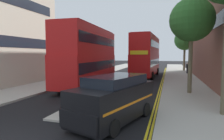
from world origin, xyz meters
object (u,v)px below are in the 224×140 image
(double_decker_bus_oncoming, at_px, (146,55))
(taxi_minivan, at_px, (113,99))
(double_decker_bus_away, at_px, (89,55))
(keep_left_bollard, at_px, (65,103))
(pedestrian_far, at_px, (187,68))

(double_decker_bus_oncoming, bearing_deg, taxi_minivan, -88.04)
(double_decker_bus_away, xyz_separation_m, double_decker_bus_oncoming, (4.42, 9.47, 0.00))
(keep_left_bollard, distance_m, double_decker_bus_oncoming, 18.40)
(taxi_minivan, distance_m, pedestrian_far, 24.27)
(keep_left_bollard, distance_m, double_decker_bus_away, 9.32)
(double_decker_bus_oncoming, bearing_deg, pedestrian_far, 42.79)
(keep_left_bollard, xyz_separation_m, double_decker_bus_oncoming, (1.98, 18.13, 2.42))
(taxi_minivan, relative_size, pedestrian_far, 3.18)
(pedestrian_far, bearing_deg, taxi_minivan, -102.20)
(double_decker_bus_oncoming, height_order, pedestrian_far, double_decker_bus_oncoming)
(double_decker_bus_away, relative_size, taxi_minivan, 2.11)
(double_decker_bus_oncoming, relative_size, pedestrian_far, 6.72)
(keep_left_bollard, height_order, taxi_minivan, taxi_minivan)
(keep_left_bollard, distance_m, pedestrian_far, 24.71)
(keep_left_bollard, height_order, pedestrian_far, pedestrian_far)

